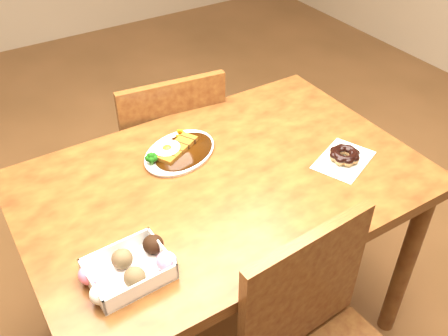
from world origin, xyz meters
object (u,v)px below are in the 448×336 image
table (223,202)px  chair_far (167,154)px  katsu_curry_plate (178,151)px  donut_box (128,269)px  pon_de_ring (344,155)px

table → chair_far: size_ratio=1.38×
table → katsu_curry_plate: (-0.06, 0.18, 0.11)m
table → donut_box: 0.46m
chair_far → katsu_curry_plate: bearing=78.9°
donut_box → pon_de_ring: size_ratio=0.96×
katsu_curry_plate → pon_de_ring: katsu_curry_plate is taller
chair_far → katsu_curry_plate: size_ratio=2.77×
chair_far → katsu_curry_plate: 0.47m
katsu_curry_plate → donut_box: donut_box is taller
table → katsu_curry_plate: 0.22m
table → pon_de_ring: pon_de_ring is taller
table → pon_de_ring: (0.37, -0.13, 0.12)m
table → donut_box: size_ratio=5.33×
table → chair_far: chair_far is taller
table → chair_far: 0.57m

